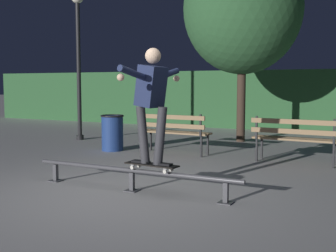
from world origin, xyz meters
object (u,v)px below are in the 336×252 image
Objects in this scene: tree_behind_benches at (243,9)px; grind_rail at (132,174)px; skateboarder at (151,96)px; park_bench_leftmost at (173,129)px; skateboard at (152,165)px; trash_can at (112,132)px; park_bench_left_center at (295,135)px; lamp_post_left at (78,46)px.

grind_rail is at bearing -87.50° from tree_behind_benches.
tree_behind_benches is at bearing 95.63° from skateboarder.
park_bench_leftmost is 0.32× the size of tree_behind_benches.
tree_behind_benches reaches higher than skateboard.
skateboarder is 1.95× the size of trash_can.
trash_can is (-2.09, -2.79, -2.97)m from tree_behind_benches.
park_bench_left_center is at bearing 67.52° from skateboard.
park_bench_leftmost and park_bench_left_center have the same top height.
tree_behind_benches is at bearing 95.60° from skateboard.
skateboard is 0.99× the size of trash_can.
lamp_post_left reaches higher than park_bench_leftmost.
skateboard is 3.41m from park_bench_left_center.
skateboarder is at bearing -112.43° from park_bench_left_center.
grind_rail is 1.13m from skateboarder.
trash_can is at bearing 131.89° from skateboarder.
lamp_post_left is at bearing 135.30° from grind_rail.
grind_rail is 3.79m from trash_can.
skateboard is 6.51m from tree_behind_benches.
trash_can is (-2.66, 2.97, 0.02)m from skateboard.
skateboarder is 0.31× the size of tree_behind_benches.
trash_can is at bearing -177.39° from park_bench_left_center.
park_bench_leftmost is at bearing 180.00° from park_bench_left_center.
lamp_post_left reaches higher than skateboarder.
park_bench_left_center reaches higher than skateboard.
skateboarder reaches higher than park_bench_left_center.
skateboarder is at bearing -48.11° from trash_can.
skateboarder is 0.40× the size of lamp_post_left.
trash_can is (-2.35, 2.97, 0.17)m from grind_rail.
grind_rail is at bearing 180.00° from skateboard.
skateboarder is at bearing -42.62° from lamp_post_left.
skateboard is 3.39m from park_bench_leftmost.
tree_behind_benches is 6.29× the size of trash_can.
trash_can is at bearing 128.32° from grind_rail.
skateboard is 3.99m from trash_can.
grind_rail is 6.33m from lamp_post_left.
lamp_post_left reaches higher than skateboard.
skateboard is 0.94m from skateboarder.
park_bench_leftmost is at bearing 7.22° from trash_can.
grind_rail is at bearing -117.17° from park_bench_left_center.
lamp_post_left is (-5.82, 1.01, 1.94)m from park_bench_left_center.
lamp_post_left is (-3.96, -1.60, -0.90)m from tree_behind_benches.
trash_can is (-1.42, -0.18, -0.12)m from park_bench_leftmost.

